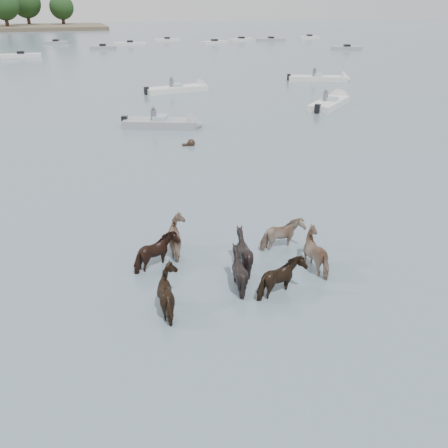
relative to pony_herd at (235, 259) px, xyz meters
name	(u,v)px	position (x,y,z in m)	size (l,w,h in m)	color
ground	(232,291)	(-0.42, -0.92, -0.42)	(400.00, 400.00, 0.00)	#4B5C6C
pony_herd	(235,259)	(0.00, 0.00, 0.00)	(6.18, 4.58, 1.31)	black
swimming_pony	(190,143)	(2.10, 13.51, -0.32)	(0.72, 0.44, 0.44)	black
motorboat_b	(172,124)	(2.05, 17.89, -0.20)	(5.24, 3.35, 1.92)	gray
motorboat_c	(185,89)	(5.95, 30.60, -0.20)	(6.23, 2.78, 1.92)	silver
motorboat_d	(333,102)	(15.28, 21.09, -0.20)	(5.43, 5.16, 1.92)	silver
motorboat_e	(326,79)	(20.78, 32.07, -0.20)	(6.32, 3.82, 1.92)	silver
distant_flotilla	(85,46)	(0.03, 80.25, -0.17)	(101.42, 30.10, 0.93)	gray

